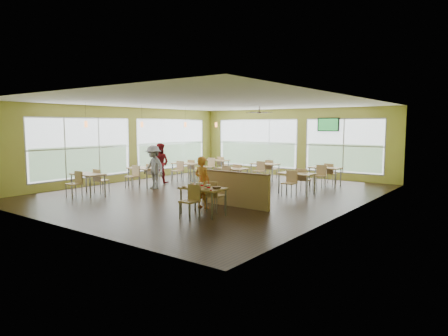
{
  "coord_description": "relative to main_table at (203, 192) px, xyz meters",
  "views": [
    {
      "loc": [
        8.8,
        -11.1,
        2.38
      ],
      "look_at": [
        1.06,
        -0.81,
        1.03
      ],
      "focal_mm": 32.0,
      "sensor_mm": 36.0,
      "label": 1
    }
  ],
  "objects": [
    {
      "name": "room",
      "position": [
        -2.0,
        3.0,
        0.97
      ],
      "size": [
        12.0,
        12.04,
        3.2
      ],
      "color": "black",
      "rests_on": "ground"
    },
    {
      "name": "window_bays",
      "position": [
        -4.65,
        6.08,
        0.85
      ],
      "size": [
        9.24,
        10.24,
        2.38
      ],
      "color": "white",
      "rests_on": "room"
    },
    {
      "name": "main_table",
      "position": [
        0.0,
        0.0,
        0.0
      ],
      "size": [
        1.22,
        1.52,
        0.87
      ],
      "color": "tan",
      "rests_on": "floor"
    },
    {
      "name": "half_wall_divider",
      "position": [
        0.0,
        1.45,
        -0.11
      ],
      "size": [
        2.4,
        0.14,
        1.04
      ],
      "color": "tan",
      "rests_on": "floor"
    },
    {
      "name": "dining_tables",
      "position": [
        -3.05,
        4.71,
        -0.0
      ],
      "size": [
        6.92,
        8.72,
        0.87
      ],
      "color": "tan",
      "rests_on": "floor"
    },
    {
      "name": "pendant_lights",
      "position": [
        -5.2,
        3.68,
        1.82
      ],
      "size": [
        0.11,
        7.31,
        0.86
      ],
      "color": "#2D2119",
      "rests_on": "ceiling"
    },
    {
      "name": "ceiling_fan",
      "position": [
        -2.0,
        6.0,
        2.32
      ],
      "size": [
        1.25,
        1.25,
        0.29
      ],
      "color": "#2D2119",
      "rests_on": "ceiling"
    },
    {
      "name": "tv_backwall",
      "position": [
        -0.2,
        8.9,
        1.82
      ],
      "size": [
        1.0,
        0.07,
        0.6
      ],
      "color": "black",
      "rests_on": "wall_back"
    },
    {
      "name": "man_plaid",
      "position": [
        -0.57,
        0.65,
        0.13
      ],
      "size": [
        0.58,
        0.39,
        1.52
      ],
      "primitive_type": "imported",
      "rotation": [
        0.0,
        0.0,
        3.09
      ],
      "color": "#D24217",
      "rests_on": "floor"
    },
    {
      "name": "patron_maroon",
      "position": [
        -5.33,
        3.55,
        0.21
      ],
      "size": [
        0.97,
        0.85,
        1.68
      ],
      "primitive_type": "imported",
      "rotation": [
        0.0,
        0.0,
        3.44
      ],
      "color": "maroon",
      "rests_on": "floor"
    },
    {
      "name": "patron_grey",
      "position": [
        -4.43,
        2.35,
        0.2
      ],
      "size": [
        1.12,
        0.71,
        1.65
      ],
      "primitive_type": "imported",
      "rotation": [
        0.0,
        0.0,
        -0.09
      ],
      "color": "slate",
      "rests_on": "floor"
    },
    {
      "name": "cup_blue",
      "position": [
        -0.3,
        -0.1,
        0.19
      ],
      "size": [
        0.09,
        0.09,
        0.34
      ],
      "color": "white",
      "rests_on": "main_table"
    },
    {
      "name": "cup_yellow",
      "position": [
        -0.04,
        -0.17,
        0.2
      ],
      "size": [
        0.11,
        0.11,
        0.38
      ],
      "color": "white",
      "rests_on": "main_table"
    },
    {
      "name": "cup_red_near",
      "position": [
        0.01,
        -0.07,
        0.19
      ],
      "size": [
        0.1,
        0.1,
        0.37
      ],
      "color": "white",
      "rests_on": "main_table"
    },
    {
      "name": "cup_red_far",
      "position": [
        0.37,
        -0.22,
        0.19
      ],
      "size": [
        0.1,
        0.1,
        0.37
      ],
      "color": "white",
      "rests_on": "main_table"
    },
    {
      "name": "food_basket",
      "position": [
        0.43,
        0.05,
        0.15
      ],
      "size": [
        0.25,
        0.25,
        0.06
      ],
      "color": "black",
      "rests_on": "main_table"
    },
    {
      "name": "ketchup_cup",
      "position": [
        0.5,
        -0.29,
        0.13
      ],
      "size": [
        0.06,
        0.06,
        0.02
      ],
      "primitive_type": "cylinder",
      "color": "#AD0B00",
      "rests_on": "main_table"
    },
    {
      "name": "wrapper_left",
      "position": [
        -0.41,
        -0.3,
        0.14
      ],
      "size": [
        0.15,
        0.14,
        0.04
      ],
      "primitive_type": "ellipsoid",
      "rotation": [
        0.0,
        0.0,
        -0.04
      ],
      "color": "#AC7E53",
      "rests_on": "main_table"
    },
    {
      "name": "wrapper_mid",
      "position": [
        -0.01,
        0.18,
        0.15
      ],
      "size": [
        0.27,
        0.25,
        0.05
      ],
      "primitive_type": "ellipsoid",
      "rotation": [
        0.0,
        0.0,
        -0.32
      ],
      "color": "#AC7E53",
      "rests_on": "main_table"
    },
    {
      "name": "wrapper_right",
      "position": [
        0.3,
        -0.23,
        0.14
      ],
      "size": [
        0.14,
        0.13,
        0.03
      ],
      "primitive_type": "ellipsoid",
      "rotation": [
        0.0,
        0.0,
        -0.05
      ],
      "color": "#AC7E53",
      "rests_on": "main_table"
    }
  ]
}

